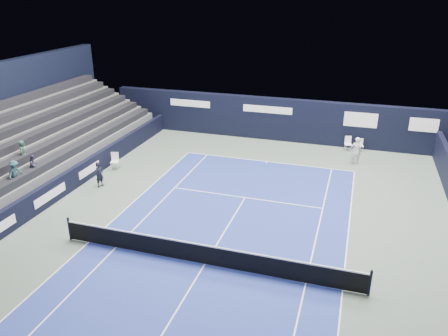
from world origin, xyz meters
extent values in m
plane|color=#4F5E53|center=(0.00, 2.00, 0.00)|extent=(48.00, 48.00, 0.00)
cube|color=navy|center=(0.00, 0.00, 0.00)|extent=(10.97, 23.77, 0.01)
cube|color=silver|center=(5.69, 15.70, 0.41)|extent=(0.46, 0.44, 0.04)
cube|color=silver|center=(5.65, 15.87, 0.65)|extent=(0.39, 0.11, 0.46)
cylinder|color=silver|center=(5.82, 15.89, 0.20)|extent=(0.02, 0.02, 0.41)
cylinder|color=silver|center=(5.49, 15.82, 0.20)|extent=(0.02, 0.02, 0.41)
cylinder|color=silver|center=(5.88, 15.58, 0.20)|extent=(0.02, 0.02, 0.41)
cylinder|color=silver|center=(5.56, 15.51, 0.20)|extent=(0.02, 0.02, 0.41)
cube|color=white|center=(5.65, 15.89, 0.72)|extent=(0.32, 0.14, 0.30)
cube|color=white|center=(4.89, 15.56, 0.47)|extent=(0.55, 0.54, 0.04)
cube|color=white|center=(4.83, 15.76, 0.75)|extent=(0.44, 0.16, 0.53)
cylinder|color=white|center=(5.02, 15.79, 0.23)|extent=(0.03, 0.03, 0.47)
cylinder|color=white|center=(4.65, 15.68, 0.23)|extent=(0.03, 0.03, 0.47)
cylinder|color=white|center=(5.12, 15.44, 0.23)|extent=(0.03, 0.03, 0.47)
cylinder|color=white|center=(4.75, 15.34, 0.23)|extent=(0.03, 0.03, 0.47)
cube|color=white|center=(-8.74, 7.81, 0.49)|extent=(0.58, 0.57, 0.04)
cube|color=white|center=(-8.80, 8.01, 0.77)|extent=(0.45, 0.18, 0.55)
cylinder|color=white|center=(-8.61, 8.05, 0.24)|extent=(0.03, 0.03, 0.49)
cylinder|color=white|center=(-8.99, 7.92, 0.24)|extent=(0.03, 0.03, 0.49)
cylinder|color=white|center=(-8.49, 7.69, 0.24)|extent=(0.03, 0.03, 0.49)
cylinder|color=white|center=(-8.87, 7.57, 0.24)|extent=(0.03, 0.03, 0.49)
imported|color=black|center=(-8.21, 5.33, 0.73)|extent=(0.49, 0.61, 1.46)
cube|color=white|center=(0.00, 11.88, 0.01)|extent=(10.97, 0.06, 0.00)
cube|color=white|center=(5.49, 0.00, 0.01)|extent=(0.06, 23.77, 0.00)
cube|color=white|center=(-5.49, 0.00, 0.01)|extent=(0.06, 23.77, 0.00)
cube|color=white|center=(4.12, 0.00, 0.01)|extent=(0.06, 23.77, 0.00)
cube|color=white|center=(-4.12, 0.00, 0.01)|extent=(0.06, 23.77, 0.00)
cube|color=white|center=(0.00, 6.40, 0.01)|extent=(8.23, 0.06, 0.00)
cube|color=white|center=(0.00, 0.00, 0.01)|extent=(0.06, 12.80, 0.00)
cube|color=white|center=(0.00, 11.73, 0.01)|extent=(0.06, 0.30, 0.00)
cylinder|color=black|center=(6.40, 0.00, 0.55)|extent=(0.10, 0.10, 1.10)
cylinder|color=black|center=(-6.40, 0.00, 0.55)|extent=(0.10, 0.10, 1.10)
cube|color=black|center=(0.00, 0.00, 0.46)|extent=(12.80, 0.03, 0.86)
cube|color=white|center=(0.00, 0.00, 0.91)|extent=(12.80, 0.05, 0.06)
cube|color=black|center=(0.00, 16.50, 1.55)|extent=(26.00, 0.60, 3.10)
cube|color=silver|center=(-7.00, 16.18, 2.30)|extent=(3.20, 0.02, 0.50)
cube|color=silver|center=(-1.00, 16.18, 2.30)|extent=(3.60, 0.02, 0.50)
cube|color=silver|center=(5.50, 16.18, 2.10)|extent=(2.20, 0.02, 1.00)
cube|color=silver|center=(9.50, 16.18, 2.10)|extent=(1.80, 0.02, 0.90)
cube|color=black|center=(-9.50, 6.00, 0.60)|extent=(0.30, 22.00, 1.20)
cube|color=silver|center=(-9.33, 2.50, 0.60)|extent=(0.02, 2.40, 0.45)
cube|color=silver|center=(-9.33, 6.00, 0.60)|extent=(0.02, 2.00, 0.45)
cube|color=#4E4E51|center=(-10.10, 7.00, 0.82)|extent=(0.90, 16.00, 1.65)
cube|color=#525254|center=(-11.00, 7.00, 1.05)|extent=(0.90, 16.00, 2.10)
cube|color=#504F52|center=(-11.90, 7.00, 1.27)|extent=(0.90, 16.00, 2.55)
cube|color=#4E4E50|center=(-12.80, 7.00, 1.50)|extent=(0.90, 16.00, 3.00)
cube|color=#4F4F51|center=(-13.70, 7.00, 1.73)|extent=(0.90, 16.00, 3.45)
cube|color=#4E4E51|center=(-14.60, 7.00, 1.95)|extent=(0.90, 16.00, 3.90)
cube|color=black|center=(-10.10, 7.00, 1.85)|extent=(0.63, 15.20, 0.40)
cube|color=black|center=(-11.00, 7.00, 2.30)|extent=(0.63, 15.20, 0.40)
cube|color=black|center=(-11.90, 7.00, 2.75)|extent=(0.63, 15.20, 0.40)
cube|color=black|center=(-12.80, 7.00, 3.20)|extent=(0.63, 15.20, 0.40)
cube|color=black|center=(-13.70, 7.00, 3.65)|extent=(0.63, 15.20, 0.40)
cube|color=black|center=(-14.60, 7.00, 4.10)|extent=(0.63, 15.20, 0.40)
cube|color=black|center=(-15.35, 7.00, 3.20)|extent=(0.60, 18.00, 6.40)
imported|color=#2D2945|center=(-10.10, 2.57, 2.17)|extent=(0.40, 0.51, 1.03)
imported|color=#21474D|center=(-10.10, 1.28, 2.26)|extent=(0.49, 0.81, 1.23)
imported|color=#315242|center=(-11.00, 2.97, 2.67)|extent=(0.53, 0.64, 1.13)
imported|color=silver|center=(5.44, 13.32, 0.88)|extent=(0.72, 0.55, 1.76)
cylinder|color=black|center=(5.29, 13.02, 1.05)|extent=(0.03, 0.29, 0.13)
torus|color=black|center=(5.29, 12.77, 1.15)|extent=(0.30, 0.13, 0.29)
camera|label=1|loc=(5.26, -14.02, 10.51)|focal=35.00mm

